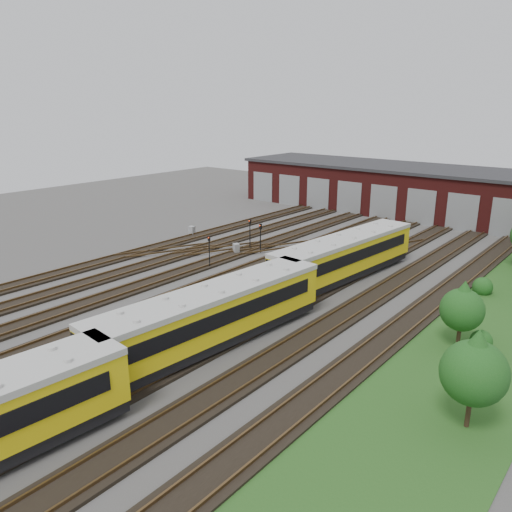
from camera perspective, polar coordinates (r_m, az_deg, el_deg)
The scene contains 18 objects.
ground at distance 39.26m, azimuth -5.17°, elevation -4.65°, with size 120.00×120.00×0.00m, color #403F3C.
track_network at distance 39.72m, azimuth -4.75°, elevation -4.21°, with size 30.40×70.00×0.33m.
maintenance_shed at distance 71.57m, azimuth 17.92°, elevation 7.15°, with size 51.00×12.50×6.35m.
grass_verge at distance 39.22m, azimuth 26.69°, elevation -6.48°, with size 8.00×55.00×0.05m, color #23531B.
metro_train at distance 30.72m, azimuth -4.90°, elevation -6.76°, with size 4.39×48.83×3.44m.
signal_mast_0 at distance 51.05m, azimuth -0.70°, elevation 2.95°, with size 0.26×0.24×3.21m.
signal_mast_1 at distance 45.49m, azimuth -5.37°, elevation 0.95°, with size 0.26×0.24×3.01m.
signal_mast_2 at distance 50.04m, azimuth 0.51°, elevation 2.53°, with size 0.28×0.26×2.99m.
signal_mast_3 at distance 46.46m, azimuth 11.56°, elevation 0.60°, with size 0.24×0.23×2.46m.
relay_cabinet_0 at distance 57.51m, azimuth -7.34°, elevation 2.87°, with size 0.64×0.54×1.07m, color #979A9C.
relay_cabinet_1 at distance 50.11m, azimuth -2.27°, elevation 0.85°, with size 0.61×0.51×1.02m, color #979A9C.
relay_cabinet_2 at distance 36.42m, azimuth -8.04°, elevation -5.78°, with size 0.52×0.44×0.87m, color #979A9C.
relay_cabinet_3 at distance 50.57m, azimuth 7.28°, elevation 0.81°, with size 0.55×0.46×0.92m, color #979A9C.
relay_cabinet_4 at distance 48.80m, azimuth 10.20°, elevation 0.06°, with size 0.53×0.44×0.89m, color #979A9C.
tree_3 at distance 32.74m, azimuth 22.55°, elevation -5.19°, with size 2.63×2.63×4.36m.
tree_4 at distance 24.86m, azimuth 23.75°, elevation -11.40°, with size 3.02×3.02×5.00m.
bush_0 at distance 33.97m, azimuth 24.37°, elevation -8.52°, with size 1.35×1.35×1.35m, color #164D16.
bush_1 at distance 43.38m, azimuth 24.50°, elevation -2.95°, with size 1.55×1.55×1.55m, color #164D16.
Camera 1 is at (25.80, -25.83, 14.43)m, focal length 35.00 mm.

